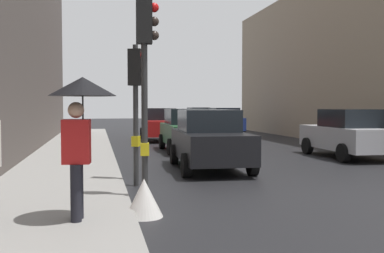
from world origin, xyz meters
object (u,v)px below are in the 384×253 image
at_px(traffic_light_near_right, 137,89).
at_px(car_red_sedan, 160,124).
at_px(car_silver_hatchback, 348,134).
at_px(car_green_estate, 187,130).
at_px(car_blue_van, 223,121).
at_px(car_dark_suv, 209,140).
at_px(car_white_compact, 198,118).
at_px(pedestrian_with_umbrella, 81,108).
at_px(traffic_light_near_left, 146,60).
at_px(warning_sign_triangle, 144,198).

bearing_deg(traffic_light_near_right, car_red_sedan, 79.84).
relative_size(traffic_light_near_right, car_silver_hatchback, 0.77).
xyz_separation_m(car_green_estate, car_red_sedan, (-0.33, 5.90, 0.00)).
distance_m(car_blue_van, car_green_estate, 11.23).
bearing_deg(car_dark_suv, car_red_sedan, 89.57).
relative_size(traffic_light_near_right, car_white_compact, 0.78).
distance_m(car_green_estate, pedestrian_with_umbrella, 11.91).
relative_size(traffic_light_near_left, warning_sign_triangle, 6.12).
xyz_separation_m(traffic_light_near_left, car_red_sedan, (2.43, 15.50, -1.86)).
height_order(traffic_light_near_left, car_blue_van, traffic_light_near_left).
distance_m(car_red_sedan, car_white_compact, 14.71).
height_order(car_red_sedan, car_dark_suv, same).
relative_size(car_blue_van, car_green_estate, 1.00).
bearing_deg(car_blue_van, warning_sign_triangle, -109.50).
bearing_deg(traffic_light_near_right, car_blue_van, 67.99).
xyz_separation_m(traffic_light_near_left, car_white_compact, (7.67, 29.24, -1.86)).
relative_size(traffic_light_near_left, car_green_estate, 0.94).
bearing_deg(pedestrian_with_umbrella, traffic_light_near_left, 54.84).
bearing_deg(car_silver_hatchback, pedestrian_with_umbrella, -139.82).
bearing_deg(traffic_light_near_left, traffic_light_near_right, 90.01).
distance_m(traffic_light_near_left, pedestrian_with_umbrella, 2.18).
height_order(traffic_light_near_left, car_silver_hatchback, traffic_light_near_left).
xyz_separation_m(car_green_estate, car_dark_suv, (-0.41, -5.31, 0.00)).
xyz_separation_m(traffic_light_near_right, warning_sign_triangle, (-0.14, -2.94, -1.94)).
relative_size(car_red_sedan, warning_sign_triangle, 6.60).
bearing_deg(warning_sign_triangle, car_red_sedan, 81.15).
bearing_deg(car_red_sedan, traffic_light_near_right, -100.16).
bearing_deg(warning_sign_triangle, car_green_estate, 74.69).
xyz_separation_m(traffic_light_near_right, car_blue_van, (7.25, 17.94, -1.39)).
bearing_deg(car_green_estate, warning_sign_triangle, -105.31).
bearing_deg(warning_sign_triangle, car_dark_suv, 64.82).
height_order(car_white_compact, warning_sign_triangle, car_white_compact).
relative_size(car_blue_van, warning_sign_triangle, 6.51).
bearing_deg(car_white_compact, car_dark_suv, -102.05).
bearing_deg(traffic_light_near_left, car_blue_van, 69.97).
relative_size(traffic_light_near_left, pedestrian_with_umbrella, 1.86).
bearing_deg(car_green_estate, car_white_compact, 75.96).
xyz_separation_m(car_blue_van, car_dark_suv, (-4.91, -15.60, 0.00)).
bearing_deg(car_blue_van, car_white_compact, 87.44).
bearing_deg(traffic_light_near_right, car_dark_suv, 44.98).
height_order(pedestrian_with_umbrella, warning_sign_triangle, pedestrian_with_umbrella).
distance_m(car_green_estate, warning_sign_triangle, 10.99).
height_order(car_green_estate, car_white_compact, same).
bearing_deg(pedestrian_with_umbrella, car_blue_van, 68.69).
distance_m(car_blue_van, car_white_compact, 9.36).
distance_m(traffic_light_near_left, car_white_compact, 30.29).
bearing_deg(car_dark_suv, traffic_light_near_right, -135.02).
bearing_deg(traffic_light_near_right, car_silver_hatchback, 27.38).
xyz_separation_m(traffic_light_near_left, car_blue_van, (7.25, 19.89, -1.86)).
height_order(traffic_light_near_right, car_white_compact, traffic_light_near_right).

